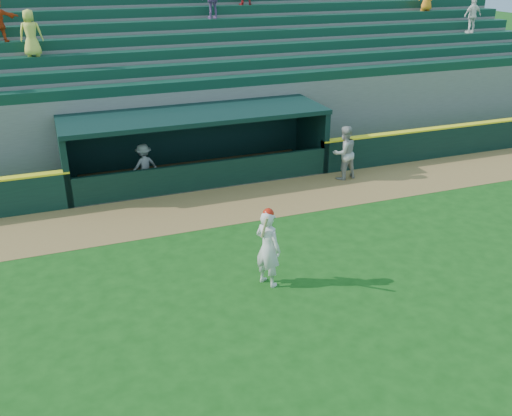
# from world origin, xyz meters

# --- Properties ---
(ground) EXTENTS (120.00, 120.00, 0.00)m
(ground) POSITION_xyz_m (0.00, 0.00, 0.00)
(ground) COLOR #144611
(ground) RESTS_ON ground
(warning_track) EXTENTS (40.00, 3.00, 0.01)m
(warning_track) POSITION_xyz_m (0.00, 4.90, 0.01)
(warning_track) COLOR olive
(warning_track) RESTS_ON ground
(field_wall_right) EXTENTS (15.50, 0.30, 1.20)m
(field_wall_right) POSITION_xyz_m (12.25, 6.55, 0.60)
(field_wall_right) COLOR black
(field_wall_right) RESTS_ON ground
(wall_stripe_right) EXTENTS (15.50, 0.32, 0.06)m
(wall_stripe_right) POSITION_xyz_m (12.25, 6.55, 1.23)
(wall_stripe_right) COLOR yellow
(wall_stripe_right) RESTS_ON field_wall_right
(dugout_player_front) EXTENTS (1.05, 0.86, 1.98)m
(dugout_player_front) POSITION_xyz_m (4.97, 5.75, 0.99)
(dugout_player_front) COLOR #A4A49F
(dugout_player_front) RESTS_ON ground
(dugout_player_inside) EXTENTS (1.12, 0.84, 1.55)m
(dugout_player_inside) POSITION_xyz_m (-1.97, 7.54, 0.78)
(dugout_player_inside) COLOR #A5A49F
(dugout_player_inside) RESTS_ON ground
(dugout) EXTENTS (9.40, 2.80, 2.46)m
(dugout) POSITION_xyz_m (0.00, 8.00, 1.36)
(dugout) COLOR slate
(dugout) RESTS_ON ground
(stands) EXTENTS (34.50, 6.25, 7.51)m
(stands) POSITION_xyz_m (0.00, 12.57, 2.40)
(stands) COLOR slate
(stands) RESTS_ON ground
(batter_at_plate) EXTENTS (0.76, 0.92, 2.07)m
(batter_at_plate) POSITION_xyz_m (-0.34, -0.12, 1.02)
(batter_at_plate) COLOR silver
(batter_at_plate) RESTS_ON ground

